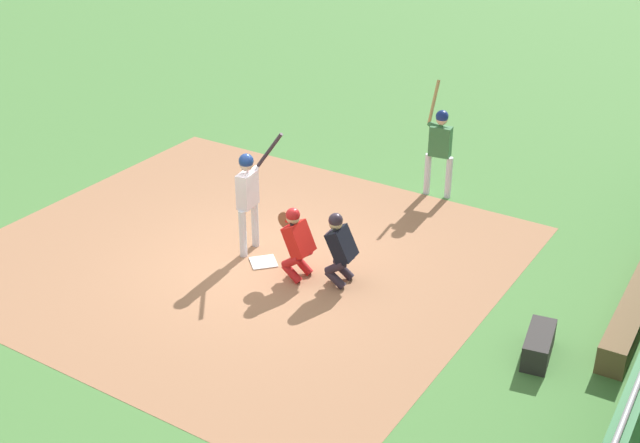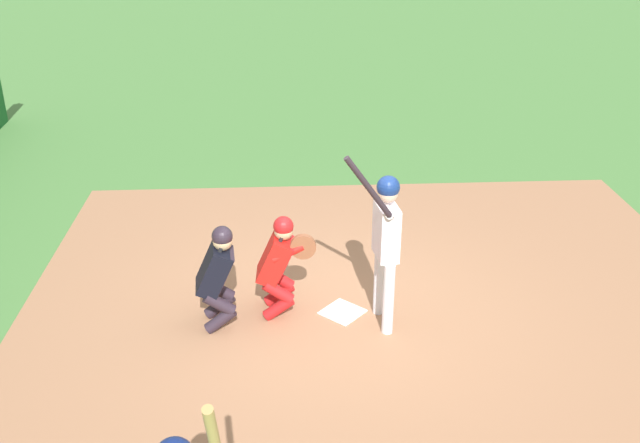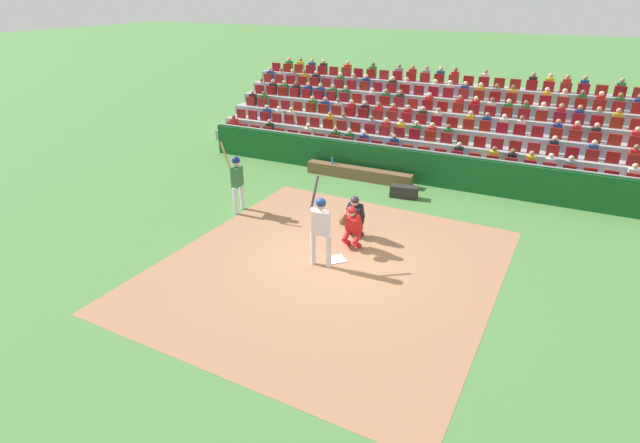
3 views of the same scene
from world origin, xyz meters
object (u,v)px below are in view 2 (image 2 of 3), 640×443
(batter_at_plate, at_px, (386,234))
(catcher_crouching, at_px, (280,260))
(home_plate_marker, at_px, (342,312))
(home_plate_umpire, at_px, (218,272))

(batter_at_plate, height_order, catcher_crouching, batter_at_plate)
(home_plate_marker, bearing_deg, batter_at_plate, 60.27)
(home_plate_marker, relative_size, home_plate_umpire, 0.34)
(home_plate_marker, bearing_deg, home_plate_umpire, -86.51)
(home_plate_umpire, bearing_deg, home_plate_marker, 93.49)
(home_plate_marker, height_order, home_plate_umpire, home_plate_umpire)
(home_plate_marker, height_order, catcher_crouching, catcher_crouching)
(batter_at_plate, bearing_deg, home_plate_marker, -119.73)
(batter_at_plate, relative_size, home_plate_umpire, 1.74)
(batter_at_plate, bearing_deg, catcher_crouching, -106.50)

